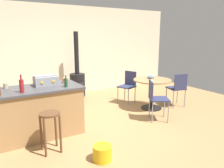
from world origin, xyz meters
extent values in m
plane|color=#A37A4C|center=(0.00, 0.00, 0.00)|extent=(8.80, 8.80, 0.00)
cube|color=beige|center=(0.00, 2.74, 1.35)|extent=(8.00, 0.10, 2.70)
cube|color=#A37A4C|center=(-1.21, 0.22, 0.44)|extent=(1.49, 0.75, 0.87)
cube|color=#424247|center=(-1.21, 0.22, 0.89)|extent=(1.55, 0.81, 0.04)
cylinder|color=brown|center=(-1.08, -0.37, 0.31)|extent=(0.04, 0.04, 0.62)
cylinder|color=brown|center=(-1.32, -0.37, 0.31)|extent=(0.04, 0.04, 0.62)
cylinder|color=brown|center=(-1.32, -0.61, 0.31)|extent=(0.04, 0.04, 0.62)
cylinder|color=brown|center=(-1.08, -0.61, 0.31)|extent=(0.04, 0.04, 0.62)
cylinder|color=brown|center=(-1.20, -0.49, 0.64)|extent=(0.32, 0.32, 0.03)
cylinder|color=black|center=(1.59, 0.30, 0.01)|extent=(0.52, 0.52, 0.02)
cylinder|color=black|center=(1.59, 0.30, 0.36)|extent=(0.07, 0.07, 0.72)
cylinder|color=#A37A4C|center=(1.59, 0.30, 0.74)|extent=(0.94, 0.94, 0.03)
cube|color=navy|center=(1.31, 1.01, 0.46)|extent=(0.52, 0.52, 0.03)
cube|color=navy|center=(1.48, 1.08, 0.66)|extent=(0.15, 0.34, 0.40)
cylinder|color=gray|center=(1.53, 0.91, 0.22)|extent=(0.02, 0.02, 0.45)
cylinder|color=gray|center=(1.40, 1.23, 0.22)|extent=(0.02, 0.02, 0.45)
cylinder|color=gray|center=(1.09, 1.10, 0.22)|extent=(0.02, 0.02, 0.45)
cylinder|color=gray|center=(1.21, 0.79, 0.22)|extent=(0.02, 0.02, 0.45)
cube|color=navy|center=(1.20, -0.37, 0.48)|extent=(0.55, 0.55, 0.03)
cube|color=navy|center=(1.04, -0.28, 0.68)|extent=(0.20, 0.32, 0.40)
cylinder|color=gray|center=(1.14, -0.14, 0.23)|extent=(0.02, 0.02, 0.46)
cylinder|color=gray|center=(0.97, -0.44, 0.23)|extent=(0.02, 0.02, 0.46)
cylinder|color=gray|center=(1.27, -0.61, 0.23)|extent=(0.02, 0.02, 0.46)
cylinder|color=gray|center=(1.43, -0.31, 0.23)|extent=(0.02, 0.02, 0.46)
cube|color=navy|center=(2.26, 0.13, 0.48)|extent=(0.48, 0.48, 0.03)
cube|color=navy|center=(2.22, -0.05, 0.68)|extent=(0.36, 0.11, 0.40)
cylinder|color=gray|center=(2.06, 0.01, 0.23)|extent=(0.02, 0.02, 0.47)
cylinder|color=gray|center=(2.39, -0.08, 0.23)|extent=(0.02, 0.02, 0.47)
cylinder|color=gray|center=(2.47, 0.26, 0.23)|extent=(0.02, 0.02, 0.47)
cylinder|color=gray|center=(2.14, 0.34, 0.23)|extent=(0.02, 0.02, 0.47)
cylinder|color=black|center=(0.36, 2.19, 0.03)|extent=(0.37, 0.37, 0.06)
cylinder|color=black|center=(0.36, 2.19, 0.39)|extent=(0.44, 0.44, 0.66)
cube|color=#2D2826|center=(0.36, 1.97, 0.39)|extent=(0.20, 0.02, 0.20)
cylinder|color=black|center=(0.36, 2.19, 1.33)|extent=(0.13, 0.13, 1.21)
cube|color=gray|center=(-1.02, 0.34, 0.99)|extent=(0.42, 0.26, 0.17)
cube|color=gray|center=(-1.02, 0.34, 1.09)|extent=(0.40, 0.15, 0.02)
cube|color=yellow|center=(-1.12, 0.20, 0.99)|extent=(0.04, 0.01, 0.04)
cube|color=yellow|center=(-0.91, 0.20, 0.99)|extent=(0.04, 0.01, 0.04)
cylinder|color=maroon|center=(-1.50, 0.00, 1.02)|extent=(0.07, 0.07, 0.22)
cylinder|color=maroon|center=(-1.50, 0.00, 1.17)|extent=(0.03, 0.03, 0.08)
cylinder|color=#194C23|center=(-0.74, 0.01, 0.99)|extent=(0.06, 0.06, 0.16)
cylinder|color=#194C23|center=(-0.74, 0.01, 1.10)|extent=(0.02, 0.02, 0.06)
cylinder|color=tan|center=(-1.70, 0.43, 0.96)|extent=(0.08, 0.08, 0.10)
torus|color=tan|center=(-1.65, 0.43, 0.97)|extent=(0.05, 0.01, 0.05)
cylinder|color=#DB6651|center=(-0.64, 0.37, 0.96)|extent=(0.09, 0.09, 0.10)
torus|color=#DB6651|center=(-0.58, 0.37, 0.96)|extent=(0.05, 0.01, 0.05)
cylinder|color=silver|center=(1.51, 0.22, 0.76)|extent=(0.06, 0.06, 0.00)
cylinder|color=silver|center=(1.51, 0.22, 0.80)|extent=(0.01, 0.01, 0.08)
ellipsoid|color=silver|center=(1.51, 0.22, 0.87)|extent=(0.07, 0.07, 0.06)
ellipsoid|color=#4C7099|center=(1.64, 0.42, 0.79)|extent=(0.18, 0.18, 0.07)
cylinder|color=yellow|center=(-0.63, -1.14, 0.12)|extent=(0.29, 0.29, 0.24)
camera|label=1|loc=(-2.03, -3.75, 1.84)|focal=35.09mm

